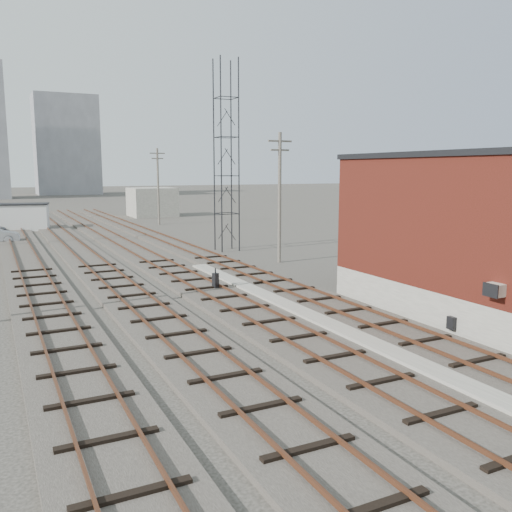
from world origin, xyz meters
TOP-DOWN VIEW (x-y plane):
  - ground at (0.00, 60.00)m, footprint 320.00×320.00m
  - track_right at (2.50, 39.00)m, footprint 3.20×90.00m
  - track_mid_right at (-1.50, 39.00)m, footprint 3.20×90.00m
  - track_mid_left at (-5.50, 39.00)m, footprint 3.20×90.00m
  - track_left at (-9.50, 39.00)m, footprint 3.20×90.00m
  - platform_curb at (0.50, 14.00)m, footprint 0.90×28.00m
  - brick_building at (7.50, 12.00)m, footprint 6.54×12.20m
  - lattice_tower at (5.50, 35.00)m, footprint 1.60×1.60m
  - utility_pole_right_a at (6.50, 28.00)m, footprint 1.80×0.24m
  - utility_pole_right_b at (6.50, 58.00)m, footprint 1.80×0.24m
  - apartment_right at (8.00, 150.00)m, footprint 16.00×12.00m
  - shed_right at (9.00, 70.00)m, footprint 6.00×6.00m
  - switch_stand at (-1.00, 21.38)m, footprint 0.35×0.35m
  - site_trailer at (-9.24, 58.56)m, footprint 7.34×4.21m

SIDE VIEW (x-z plane):
  - ground at x=0.00m, z-range 0.00..0.00m
  - track_right at x=2.50m, z-range -0.09..0.30m
  - track_mid_right at x=-1.50m, z-range -0.09..0.30m
  - track_mid_left at x=-5.50m, z-range -0.09..0.30m
  - track_left at x=-9.50m, z-range -0.09..0.30m
  - platform_curb at x=0.50m, z-range 0.00..0.26m
  - switch_stand at x=-1.00m, z-range -0.03..1.15m
  - site_trailer at x=-9.24m, z-range 0.01..2.92m
  - shed_right at x=9.00m, z-range 0.00..4.00m
  - brick_building at x=7.50m, z-range 0.02..7.24m
  - utility_pole_right_a at x=6.50m, z-range 0.30..9.30m
  - utility_pole_right_b at x=6.50m, z-range 0.30..9.30m
  - lattice_tower at x=5.50m, z-range 0.00..15.00m
  - apartment_right at x=8.00m, z-range 0.00..26.00m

